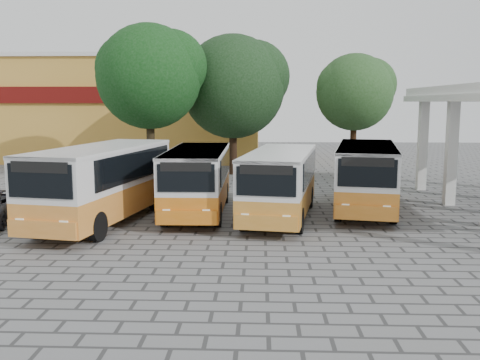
{
  "coord_description": "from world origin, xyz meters",
  "views": [
    {
      "loc": [
        -0.81,
        -18.31,
        4.67
      ],
      "look_at": [
        -1.64,
        3.39,
        1.5
      ],
      "focal_mm": 40.0,
      "sensor_mm": 36.0,
      "label": 1
    }
  ],
  "objects_px": {
    "bus_far_left": "(102,179)",
    "bus_centre_right": "(280,180)",
    "bus_centre_left": "(198,177)",
    "bus_far_right": "(366,173)"
  },
  "relations": [
    {
      "from": "bus_far_left",
      "to": "bus_centre_left",
      "type": "distance_m",
      "value": 3.97
    },
    {
      "from": "bus_centre_left",
      "to": "bus_centre_right",
      "type": "distance_m",
      "value": 3.53
    },
    {
      "from": "bus_far_right",
      "to": "bus_centre_left",
      "type": "bearing_deg",
      "value": -161.35
    },
    {
      "from": "bus_far_left",
      "to": "bus_centre_right",
      "type": "distance_m",
      "value": 7.01
    },
    {
      "from": "bus_far_left",
      "to": "bus_centre_right",
      "type": "bearing_deg",
      "value": 19.49
    },
    {
      "from": "bus_far_right",
      "to": "bus_far_left",
      "type": "bearing_deg",
      "value": -154.01
    },
    {
      "from": "bus_centre_left",
      "to": "bus_centre_right",
      "type": "xyz_separation_m",
      "value": [
        3.44,
        -0.79,
        0.0
      ]
    },
    {
      "from": "bus_far_left",
      "to": "bus_centre_left",
      "type": "relative_size",
      "value": 1.14
    },
    {
      "from": "bus_centre_left",
      "to": "bus_far_right",
      "type": "bearing_deg",
      "value": 7.33
    },
    {
      "from": "bus_far_left",
      "to": "bus_centre_right",
      "type": "xyz_separation_m",
      "value": [
        6.91,
        1.12,
        -0.15
      ]
    }
  ]
}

